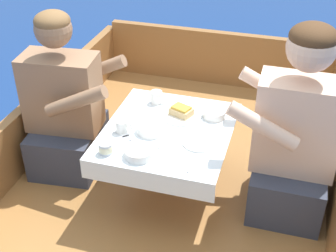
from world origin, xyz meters
TOP-DOWN VIEW (x-y plane):
  - ground_plane at (0.00, 0.00)m, footprint 60.00×60.00m
  - boat_deck at (0.00, 0.00)m, footprint 1.80×2.85m
  - gunwale_port at (-0.87, 0.00)m, footprint 0.06×2.85m
  - bow_coaming at (0.00, 1.40)m, footprint 1.68×0.06m
  - cockpit_table at (0.00, 0.05)m, footprint 0.64×0.72m
  - person_port at (-0.62, 0.13)m, footprint 0.55×0.48m
  - person_starboard at (0.62, 0.12)m, footprint 0.52×0.44m
  - plate_sandwich at (0.03, 0.20)m, footprint 0.21×0.21m
  - plate_bread at (0.18, -0.02)m, footprint 0.16×0.16m
  - sandwich at (0.03, 0.20)m, footprint 0.13×0.11m
  - bowl_port_near at (0.20, 0.24)m, footprint 0.12×0.12m
  - bowl_starboard_near at (-0.06, -0.20)m, footprint 0.14×0.14m
  - bowl_center_far at (-0.08, 0.01)m, footprint 0.14×0.14m
  - coffee_cup_port at (-0.14, 0.30)m, footprint 0.09×0.06m
  - coffee_cup_starboard at (-0.21, -0.03)m, footprint 0.09×0.06m
  - tin_can at (-0.22, -0.22)m, footprint 0.07×0.07m
  - utensil_knife_port at (0.21, -0.18)m, footprint 0.06×0.17m
  - utensil_spoon_starboard at (0.01, 0.36)m, footprint 0.13×0.13m
  - utensil_spoon_port at (-0.10, -0.10)m, footprint 0.17×0.05m
  - utensil_fork_starboard at (-0.22, -0.10)m, footprint 0.14×0.12m
  - utensil_fork_port at (0.09, 0.09)m, footprint 0.05×0.17m

SIDE VIEW (x-z plane):
  - ground_plane at x=0.00m, z-range 0.00..0.00m
  - boat_deck at x=0.00m, z-range 0.00..0.35m
  - gunwale_port at x=-0.87m, z-range 0.35..0.71m
  - bow_coaming at x=0.00m, z-range 0.35..0.76m
  - cockpit_table at x=0.00m, z-range 0.50..0.90m
  - person_port at x=-0.62m, z-range 0.25..1.18m
  - utensil_knife_port at x=0.21m, z-range 0.75..0.75m
  - utensil_fork_starboard at x=-0.22m, z-range 0.75..0.75m
  - utensil_fork_port at x=0.09m, z-range 0.75..0.75m
  - utensil_spoon_starboard at x=0.01m, z-range 0.75..0.75m
  - utensil_spoon_port at x=-0.10m, z-range 0.75..0.75m
  - plate_bread at x=0.18m, z-range 0.75..0.76m
  - plate_sandwich at x=0.03m, z-range 0.75..0.76m
  - person_starboard at x=0.62m, z-range 0.26..1.26m
  - bowl_port_near at x=0.20m, z-range 0.75..0.79m
  - bowl_starboard_near at x=-0.06m, z-range 0.75..0.79m
  - bowl_center_far at x=-0.08m, z-range 0.75..0.79m
  - tin_can at x=-0.22m, z-range 0.75..0.80m
  - sandwich at x=0.03m, z-range 0.76..0.80m
  - coffee_cup_starboard at x=-0.21m, z-range 0.75..0.81m
  - coffee_cup_port at x=-0.14m, z-range 0.75..0.82m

